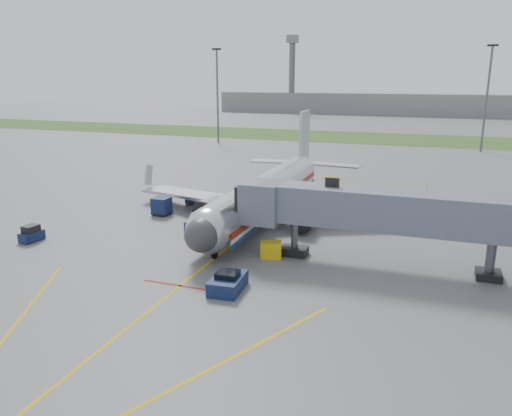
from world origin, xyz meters
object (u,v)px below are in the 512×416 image
(belt_loader, at_px, (205,223))
(ramp_worker, at_px, (202,206))
(airliner, at_px, (266,193))
(baggage_tug, at_px, (31,234))
(pushback_tug, at_px, (228,282))

(belt_loader, bearing_deg, ramp_worker, 118.85)
(airliner, height_order, baggage_tug, airliner)
(baggage_tug, relative_size, belt_loader, 0.44)
(ramp_worker, bearing_deg, pushback_tug, -117.32)
(baggage_tug, bearing_deg, belt_loader, 33.43)
(airliner, bearing_deg, pushback_tug, -79.36)
(pushback_tug, relative_size, baggage_tug, 1.55)
(baggage_tug, height_order, ramp_worker, baggage_tug)
(airliner, xyz_separation_m, pushback_tug, (3.52, -18.75, -2.06))
(airliner, bearing_deg, belt_loader, -124.82)
(baggage_tug, bearing_deg, pushback_tug, -10.33)
(pushback_tug, relative_size, belt_loader, 0.69)
(pushback_tug, distance_m, ramp_worker, 20.81)
(airliner, xyz_separation_m, baggage_tug, (-17.56, -14.91, -1.98))
(belt_loader, xyz_separation_m, ramp_worker, (-2.89, 5.25, 0.14))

